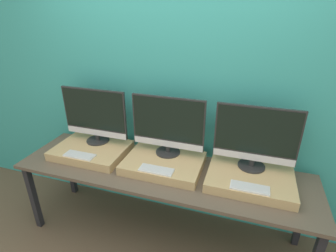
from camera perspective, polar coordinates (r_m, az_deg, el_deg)
name	(u,v)px	position (r m, az deg, el deg)	size (l,w,h in m)	color
wall_back	(176,87)	(2.26, 1.84, 8.59)	(8.00, 0.04, 2.60)	teal
workbench	(162,176)	(2.21, -1.38, -10.86)	(2.43, 0.65, 0.70)	brown
wooden_riser_left	(92,150)	(2.47, -16.30, -5.06)	(0.63, 0.46, 0.07)	tan
monitor_left	(95,115)	(2.43, -15.66, 2.33)	(0.61, 0.21, 0.50)	#282828
keyboard_left	(80,155)	(2.33, -18.70, -6.04)	(0.27, 0.10, 0.01)	silver
wooden_riser_center	(164,163)	(2.19, -0.96, -8.09)	(0.63, 0.46, 0.07)	tan
monitor_center	(168,125)	(2.14, -0.01, 0.24)	(0.61, 0.21, 0.50)	#282828
keyboard_center	(156,170)	(2.03, -2.56, -9.50)	(0.27, 0.10, 0.01)	silver
wooden_riser_right	(250,179)	(2.11, 17.40, -10.90)	(0.63, 0.46, 0.07)	tan
monitor_right	(256,137)	(2.06, 18.57, -2.26)	(0.61, 0.21, 0.50)	#282828
keyboard_right	(250,188)	(1.94, 17.36, -12.66)	(0.27, 0.10, 0.01)	silver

